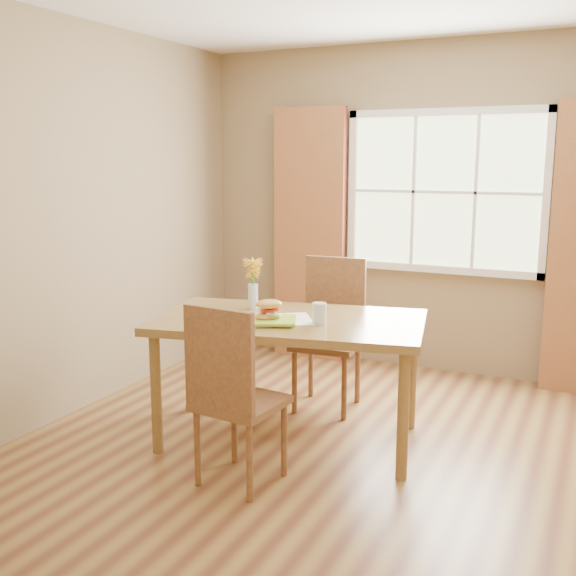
# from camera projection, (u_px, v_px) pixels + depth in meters

# --- Properties ---
(room) EXTENTS (4.24, 3.84, 2.74)m
(room) POSITION_uv_depth(u_px,v_px,m) (369.00, 234.00, 3.81)
(room) COLOR olive
(room) RESTS_ON ground
(window) EXTENTS (1.62, 0.06, 1.32)m
(window) POSITION_uv_depth(u_px,v_px,m) (444.00, 192.00, 5.44)
(window) COLOR beige
(window) RESTS_ON room
(curtain_left) EXTENTS (0.65, 0.08, 2.20)m
(curtain_left) POSITION_uv_depth(u_px,v_px,m) (309.00, 236.00, 5.92)
(curtain_left) COLOR maroon
(curtain_left) RESTS_ON room
(dining_table) EXTENTS (1.79, 1.24, 0.80)m
(dining_table) POSITION_uv_depth(u_px,v_px,m) (290.00, 331.00, 4.18)
(dining_table) COLOR brown
(dining_table) RESTS_ON room
(chair_near) EXTENTS (0.46, 0.46, 1.02)m
(chair_near) POSITION_uv_depth(u_px,v_px,m) (231.00, 389.00, 3.58)
(chair_near) COLOR brown
(chair_near) RESTS_ON room
(chair_far) EXTENTS (0.48, 0.48, 1.07)m
(chair_far) POSITION_uv_depth(u_px,v_px,m) (331.00, 326.00, 4.84)
(chair_far) COLOR brown
(chair_far) RESTS_ON room
(placemat) EXTENTS (0.56, 0.53, 0.01)m
(placemat) POSITION_uv_depth(u_px,v_px,m) (274.00, 320.00, 4.10)
(placemat) COLOR beige
(placemat) RESTS_ON dining_table
(plate) EXTENTS (0.33, 0.33, 0.01)m
(plate) POSITION_uv_depth(u_px,v_px,m) (275.00, 322.00, 4.02)
(plate) COLOR #A0D435
(plate) RESTS_ON placemat
(croissant_sandwich) EXTENTS (0.20, 0.19, 0.12)m
(croissant_sandwich) POSITION_uv_depth(u_px,v_px,m) (269.00, 310.00, 4.03)
(croissant_sandwich) COLOR #E9A34F
(croissant_sandwich) RESTS_ON plate
(water_glass) EXTENTS (0.08, 0.08, 0.13)m
(water_glass) POSITION_uv_depth(u_px,v_px,m) (319.00, 314.00, 4.01)
(water_glass) COLOR silver
(water_glass) RESTS_ON dining_table
(flower_vase) EXTENTS (0.14, 0.14, 0.34)m
(flower_vase) POSITION_uv_depth(u_px,v_px,m) (253.00, 277.00, 4.39)
(flower_vase) COLOR silver
(flower_vase) RESTS_ON dining_table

